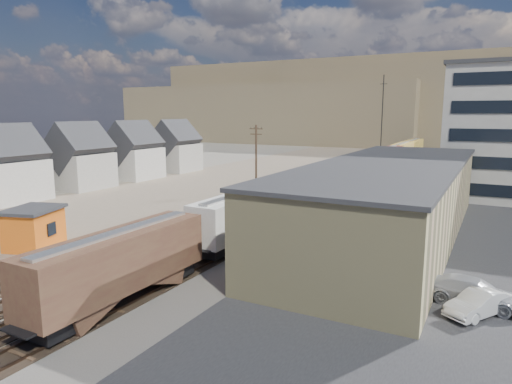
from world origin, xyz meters
The scene contains 15 objects.
ground centered at (0.00, 0.00, 0.00)m, with size 300.00×300.00×0.00m, color #6B6356.
ballast_bed centered at (0.00, 50.00, 0.03)m, with size 18.00×200.00×0.06m, color #4C4742.
dirt_yard centered at (-20.00, 40.00, 0.01)m, with size 24.00×180.00×0.03m, color #70644D.
asphalt_lot centered at (22.00, 35.00, 0.02)m, with size 26.00×120.00×0.04m, color #232326.
rail_tracks centered at (-0.55, 50.00, 0.11)m, with size 11.40×200.00×0.24m.
freight_train centered at (3.80, 54.25, 2.79)m, with size 3.00×119.74×4.46m.
warehouse centered at (14.98, 25.00, 3.65)m, with size 12.40×40.40×7.25m.
utility_pole_north centered at (-8.50, 42.00, 5.30)m, with size 2.20×0.32×10.00m.
radio_mast centered at (6.00, 60.00, 9.12)m, with size 1.20×0.16×18.00m.
townhouse_row centered at (-34.00, 25.00, 4.34)m, with size 8.15×68.16×10.47m.
hills_north centered at (0.17, 167.92, 14.10)m, with size 265.00×80.00×32.00m.
maintenance_shed centered at (-11.81, 6.47, 1.85)m, with size 5.16×5.87×3.61m.
parked_car_white centered at (23.59, 9.76, 0.75)m, with size 1.59×4.55×1.50m, color silver.
parked_car_silver centered at (23.26, 11.23, 0.85)m, with size 2.37×5.83×1.69m, color #9B9CA2.
parked_car_blue centered at (24.97, 52.48, 0.83)m, with size 2.75×5.96×1.66m, color navy.
Camera 1 is at (23.94, -18.76, 11.92)m, focal length 32.00 mm.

